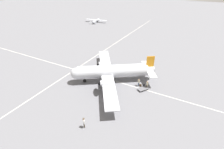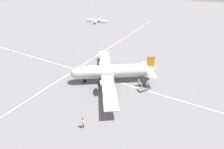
{
  "view_description": "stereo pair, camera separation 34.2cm",
  "coord_description": "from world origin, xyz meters",
  "px_view_note": "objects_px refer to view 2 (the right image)",
  "views": [
    {
      "loc": [
        15.87,
        -29.07,
        20.84
      ],
      "look_at": [
        0.0,
        0.0,
        1.6
      ],
      "focal_mm": 28.0,
      "sensor_mm": 36.0,
      "label": 1
    },
    {
      "loc": [
        16.17,
        -28.91,
        20.84
      ],
      "look_at": [
        0.0,
        0.0,
        1.6
      ],
      "focal_mm": 28.0,
      "sensor_mm": 36.0,
      "label": 2
    }
  ],
  "objects_px": {
    "suitcase_upright_spare": "(144,85)",
    "baggage_cart": "(143,89)",
    "crew_foreground": "(83,121)",
    "light_aircraft_distant": "(97,21)",
    "passenger_boarding": "(139,82)",
    "ramp_agent": "(147,84)",
    "suitcase_near_door": "(140,85)",
    "airliner_main": "(110,71)"
  },
  "relations": [
    {
      "from": "airliner_main",
      "to": "crew_foreground",
      "type": "height_order",
      "value": "airliner_main"
    },
    {
      "from": "crew_foreground",
      "to": "passenger_boarding",
      "type": "distance_m",
      "value": 15.33
    },
    {
      "from": "crew_foreground",
      "to": "suitcase_near_door",
      "type": "height_order",
      "value": "crew_foreground"
    },
    {
      "from": "ramp_agent",
      "to": "crew_foreground",
      "type": "bearing_deg",
      "value": 100.87
    },
    {
      "from": "crew_foreground",
      "to": "light_aircraft_distant",
      "type": "height_order",
      "value": "light_aircraft_distant"
    },
    {
      "from": "light_aircraft_distant",
      "to": "suitcase_upright_spare",
      "type": "bearing_deg",
      "value": -146.08
    },
    {
      "from": "ramp_agent",
      "to": "airliner_main",
      "type": "bearing_deg",
      "value": 37.03
    },
    {
      "from": "passenger_boarding",
      "to": "ramp_agent",
      "type": "distance_m",
      "value": 1.88
    },
    {
      "from": "crew_foreground",
      "to": "baggage_cart",
      "type": "height_order",
      "value": "crew_foreground"
    },
    {
      "from": "crew_foreground",
      "to": "ramp_agent",
      "type": "distance_m",
      "value": 15.71
    },
    {
      "from": "passenger_boarding",
      "to": "ramp_agent",
      "type": "xyz_separation_m",
      "value": [
        1.87,
        -0.11,
        0.02
      ]
    },
    {
      "from": "airliner_main",
      "to": "suitcase_upright_spare",
      "type": "bearing_deg",
      "value": 156.9
    },
    {
      "from": "suitcase_upright_spare",
      "to": "ramp_agent",
      "type": "bearing_deg",
      "value": -28.94
    },
    {
      "from": "airliner_main",
      "to": "baggage_cart",
      "type": "distance_m",
      "value": 7.96
    },
    {
      "from": "passenger_boarding",
      "to": "suitcase_near_door",
      "type": "distance_m",
      "value": 0.91
    },
    {
      "from": "suitcase_upright_spare",
      "to": "baggage_cart",
      "type": "xyz_separation_m",
      "value": [
        0.27,
        -1.29,
        -0.02
      ]
    },
    {
      "from": "crew_foreground",
      "to": "light_aircraft_distant",
      "type": "distance_m",
      "value": 67.58
    },
    {
      "from": "ramp_agent",
      "to": "suitcase_upright_spare",
      "type": "xyz_separation_m",
      "value": [
        -0.74,
        0.41,
        -0.76
      ]
    },
    {
      "from": "airliner_main",
      "to": "passenger_boarding",
      "type": "relative_size",
      "value": 12.72
    },
    {
      "from": "crew_foreground",
      "to": "light_aircraft_distant",
      "type": "bearing_deg",
      "value": 155.51
    },
    {
      "from": "passenger_boarding",
      "to": "suitcase_near_door",
      "type": "bearing_deg",
      "value": -148.47
    },
    {
      "from": "crew_foreground",
      "to": "passenger_boarding",
      "type": "relative_size",
      "value": 1.08
    },
    {
      "from": "crew_foreground",
      "to": "suitcase_upright_spare",
      "type": "height_order",
      "value": "crew_foreground"
    },
    {
      "from": "suitcase_near_door",
      "to": "light_aircraft_distant",
      "type": "distance_m",
      "value": 57.79
    },
    {
      "from": "passenger_boarding",
      "to": "baggage_cart",
      "type": "relative_size",
      "value": 0.69
    },
    {
      "from": "suitcase_near_door",
      "to": "baggage_cart",
      "type": "relative_size",
      "value": 0.23
    },
    {
      "from": "crew_foreground",
      "to": "passenger_boarding",
      "type": "height_order",
      "value": "crew_foreground"
    },
    {
      "from": "airliner_main",
      "to": "crew_foreground",
      "type": "distance_m",
      "value": 14.22
    },
    {
      "from": "airliner_main",
      "to": "light_aircraft_distant",
      "type": "distance_m",
      "value": 54.41
    },
    {
      "from": "passenger_boarding",
      "to": "suitcase_near_door",
      "type": "relative_size",
      "value": 3.04
    },
    {
      "from": "suitcase_near_door",
      "to": "light_aircraft_distant",
      "type": "xyz_separation_m",
      "value": [
        -38.98,
        42.66,
        0.58
      ]
    },
    {
      "from": "crew_foreground",
      "to": "suitcase_upright_spare",
      "type": "xyz_separation_m",
      "value": [
        4.31,
        15.29,
        -0.86
      ]
    },
    {
      "from": "suitcase_upright_spare",
      "to": "passenger_boarding",
      "type": "bearing_deg",
      "value": -165.37
    },
    {
      "from": "baggage_cart",
      "to": "suitcase_near_door",
      "type": "bearing_deg",
      "value": -101.81
    },
    {
      "from": "crew_foreground",
      "to": "suitcase_near_door",
      "type": "bearing_deg",
      "value": 110.29
    },
    {
      "from": "suitcase_near_door",
      "to": "baggage_cart",
      "type": "bearing_deg",
      "value": -45.49
    },
    {
      "from": "suitcase_upright_spare",
      "to": "suitcase_near_door",
      "type": "bearing_deg",
      "value": -153.02
    },
    {
      "from": "ramp_agent",
      "to": "suitcase_upright_spare",
      "type": "distance_m",
      "value": 1.14
    },
    {
      "from": "light_aircraft_distant",
      "to": "passenger_boarding",
      "type": "bearing_deg",
      "value": -147.1
    },
    {
      "from": "crew_foreground",
      "to": "suitcase_near_door",
      "type": "xyz_separation_m",
      "value": [
        3.64,
        14.95,
        -0.89
      ]
    },
    {
      "from": "suitcase_near_door",
      "to": "suitcase_upright_spare",
      "type": "height_order",
      "value": "suitcase_upright_spare"
    },
    {
      "from": "passenger_boarding",
      "to": "ramp_agent",
      "type": "height_order",
      "value": "ramp_agent"
    }
  ]
}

